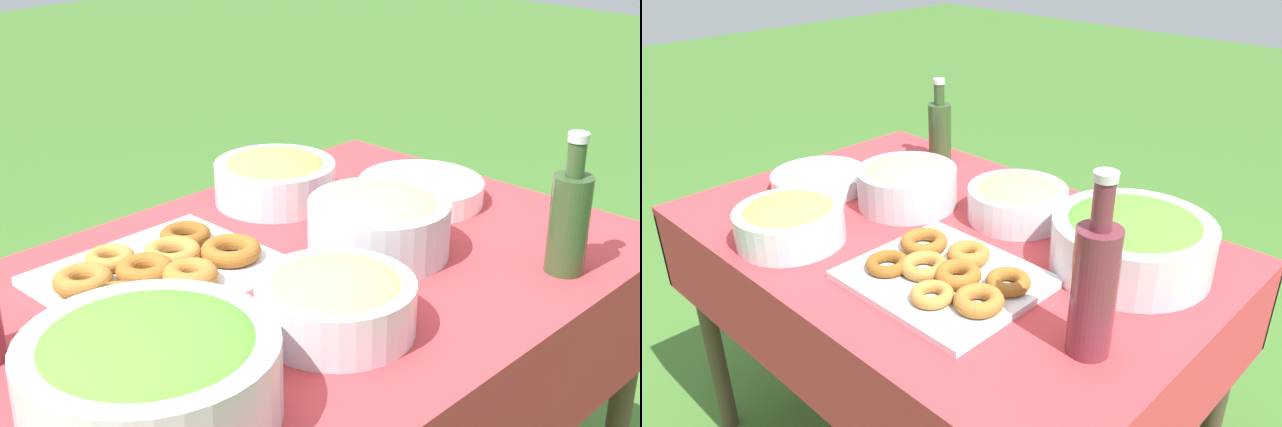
# 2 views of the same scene
# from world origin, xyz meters

# --- Properties ---
(picnic_table) EXTENTS (1.32, 0.87, 0.77)m
(picnic_table) POSITION_xyz_m (0.00, 0.00, 0.67)
(picnic_table) COLOR #B73338
(picnic_table) RESTS_ON ground_plane
(salad_bowl) EXTENTS (0.35, 0.35, 0.14)m
(salad_bowl) POSITION_xyz_m (-0.42, -0.16, 0.85)
(salad_bowl) COLOR silver
(salad_bowl) RESTS_ON picnic_table
(pasta_bowl) EXTENTS (0.26, 0.26, 0.12)m
(pasta_bowl) POSITION_xyz_m (0.18, -0.05, 0.84)
(pasta_bowl) COLOR #B2B7BC
(pasta_bowl) RESTS_ON picnic_table
(donut_platter) EXTENTS (0.39, 0.33, 0.05)m
(donut_platter) POSITION_xyz_m (-0.17, 0.15, 0.79)
(donut_platter) COLOR silver
(donut_platter) RESTS_ON picnic_table
(plate_stack) EXTENTS (0.26, 0.26, 0.05)m
(plate_stack) POSITION_xyz_m (0.44, 0.05, 0.80)
(plate_stack) COLOR white
(plate_stack) RESTS_ON picnic_table
(olive_oil_bottle) EXTENTS (0.07, 0.07, 0.26)m
(olive_oil_bottle) POSITION_xyz_m (0.35, -0.34, 0.87)
(olive_oil_bottle) COLOR #2D4723
(olive_oil_bottle) RESTS_ON picnic_table
(wine_bottle) EXTENTS (0.08, 0.08, 0.35)m
(wine_bottle) POSITION_xyz_m (-0.51, 0.14, 0.91)
(wine_bottle) COLOR maroon
(wine_bottle) RESTS_ON picnic_table
(bread_bowl) EXTENTS (0.25, 0.25, 0.11)m
(bread_bowl) POSITION_xyz_m (-0.08, -0.18, 0.83)
(bread_bowl) COLOR silver
(bread_bowl) RESTS_ON picnic_table
(olive_bowl) EXTENTS (0.26, 0.26, 0.11)m
(olive_bowl) POSITION_xyz_m (0.23, 0.28, 0.83)
(olive_bowl) COLOR silver
(olive_bowl) RESTS_ON picnic_table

